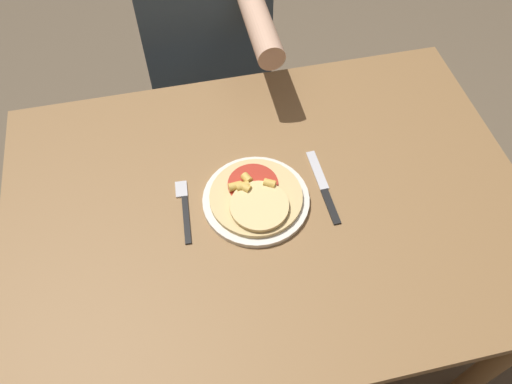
# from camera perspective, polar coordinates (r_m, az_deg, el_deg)

# --- Properties ---
(ground_plane) EXTENTS (8.00, 8.00, 0.00)m
(ground_plane) POSITION_cam_1_polar(r_m,az_deg,el_deg) (1.85, 0.94, -14.28)
(ground_plane) COLOR brown
(dining_table) EXTENTS (1.24, 0.89, 0.75)m
(dining_table) POSITION_cam_1_polar(r_m,az_deg,el_deg) (1.27, 1.34, -3.87)
(dining_table) COLOR olive
(dining_table) RESTS_ON ground_plane
(plate) EXTENTS (0.25, 0.25, 0.01)m
(plate) POSITION_cam_1_polar(r_m,az_deg,el_deg) (1.17, 0.00, -0.92)
(plate) COLOR silver
(plate) RESTS_ON dining_table
(pizza) EXTENTS (0.22, 0.22, 0.04)m
(pizza) POSITION_cam_1_polar(r_m,az_deg,el_deg) (1.16, -0.00, -0.61)
(pizza) COLOR #DBBC7A
(pizza) RESTS_ON plate
(fork) EXTENTS (0.03, 0.18, 0.00)m
(fork) POSITION_cam_1_polar(r_m,az_deg,el_deg) (1.18, -8.20, -1.68)
(fork) COLOR black
(fork) RESTS_ON dining_table
(knife) EXTENTS (0.02, 0.22, 0.00)m
(knife) POSITION_cam_1_polar(r_m,az_deg,el_deg) (1.21, 7.74, 0.51)
(knife) COLOR black
(knife) RESTS_ON dining_table
(person_diner) EXTENTS (0.39, 0.52, 1.23)m
(person_diner) POSITION_cam_1_polar(r_m,az_deg,el_deg) (1.68, -5.77, 17.59)
(person_diner) COLOR #2D2D38
(person_diner) RESTS_ON ground_plane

